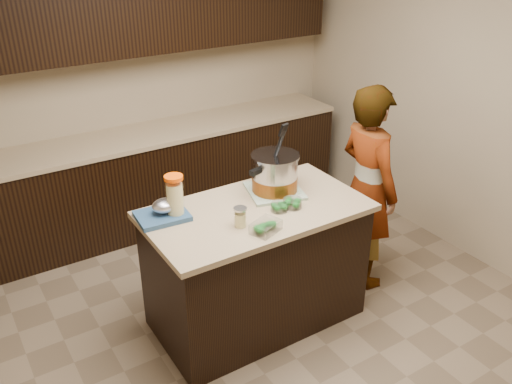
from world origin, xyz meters
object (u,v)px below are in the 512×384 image
stock_pot (275,175)px  lemonade_pitcher (175,199)px  island (256,265)px  person (367,188)px

stock_pot → lemonade_pitcher: size_ratio=1.65×
stock_pot → island: bearing=-165.3°
lemonade_pitcher → person: person is taller
island → lemonade_pitcher: size_ratio=5.11×
person → island: bearing=93.2°
island → person: (0.98, -0.01, 0.34)m
island → stock_pot: size_ratio=3.10×
stock_pot → person: bearing=-24.8°
lemonade_pitcher → island: bearing=-19.2°
stock_pot → lemonade_pitcher: (-0.72, 0.04, 0.00)m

